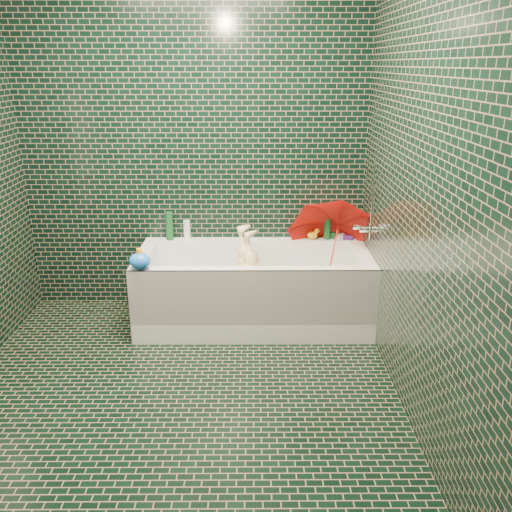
{
  "coord_description": "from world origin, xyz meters",
  "views": [
    {
      "loc": [
        0.45,
        -2.71,
        1.85
      ],
      "look_at": [
        0.47,
        0.82,
        0.6
      ],
      "focal_mm": 38.0,
      "sensor_mm": 36.0,
      "label": 1
    }
  ],
  "objects_px": {
    "bathtub": "(254,296)",
    "child": "(254,284)",
    "rubber_duck": "(313,234)",
    "bath_toy": "(140,261)",
    "umbrella": "(334,249)"
  },
  "relations": [
    {
      "from": "child",
      "to": "rubber_duck",
      "type": "bearing_deg",
      "value": 110.79
    },
    {
      "from": "bathtub",
      "to": "rubber_duck",
      "type": "height_order",
      "value": "rubber_duck"
    },
    {
      "from": "umbrella",
      "to": "rubber_duck",
      "type": "xyz_separation_m",
      "value": [
        -0.13,
        0.24,
        0.04
      ]
    },
    {
      "from": "bathtub",
      "to": "bath_toy",
      "type": "bearing_deg",
      "value": -157.31
    },
    {
      "from": "umbrella",
      "to": "bath_toy",
      "type": "distance_m",
      "value": 1.42
    },
    {
      "from": "bath_toy",
      "to": "bathtub",
      "type": "bearing_deg",
      "value": 27.78
    },
    {
      "from": "umbrella",
      "to": "bathtub",
      "type": "bearing_deg",
      "value": -149.8
    },
    {
      "from": "rubber_duck",
      "to": "bath_toy",
      "type": "xyz_separation_m",
      "value": [
        -1.23,
        -0.65,
        0.02
      ]
    },
    {
      "from": "bathtub",
      "to": "rubber_duck",
      "type": "bearing_deg",
      "value": 35.72
    },
    {
      "from": "bathtub",
      "to": "child",
      "type": "distance_m",
      "value": 0.1
    },
    {
      "from": "umbrella",
      "to": "bath_toy",
      "type": "height_order",
      "value": "umbrella"
    },
    {
      "from": "child",
      "to": "umbrella",
      "type": "bearing_deg",
      "value": 84.18
    },
    {
      "from": "child",
      "to": "umbrella",
      "type": "xyz_separation_m",
      "value": [
        0.59,
        0.1,
        0.24
      ]
    },
    {
      "from": "umbrella",
      "to": "bath_toy",
      "type": "relative_size",
      "value": 4.53
    },
    {
      "from": "umbrella",
      "to": "bath_toy",
      "type": "bearing_deg",
      "value": -142.01
    }
  ]
}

